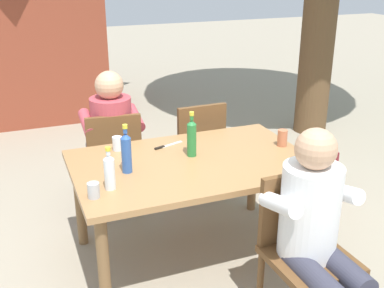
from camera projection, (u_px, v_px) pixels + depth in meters
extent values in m
plane|color=gray|center=(192.00, 253.00, 3.41)|extent=(24.00, 24.00, 0.00)
cube|color=#A37547|center=(192.00, 164.00, 3.15)|extent=(1.56, 1.00, 0.04)
cylinder|color=brown|center=(104.00, 269.00, 2.68)|extent=(0.07, 0.07, 0.68)
cylinder|color=brown|center=(313.00, 222.00, 3.16)|extent=(0.07, 0.07, 0.68)
cylinder|color=brown|center=(80.00, 202.00, 3.41)|extent=(0.07, 0.07, 0.68)
cylinder|color=brown|center=(253.00, 172.00, 3.89)|extent=(0.07, 0.07, 0.68)
cube|color=brown|center=(113.00, 160.00, 3.90)|extent=(0.48, 0.48, 0.04)
cube|color=brown|center=(114.00, 142.00, 3.63)|extent=(0.42, 0.08, 0.42)
cylinder|color=brown|center=(133.00, 173.00, 4.20)|extent=(0.04, 0.04, 0.41)
cylinder|color=brown|center=(90.00, 178.00, 4.10)|extent=(0.04, 0.04, 0.41)
cylinder|color=brown|center=(141.00, 192.00, 3.86)|extent=(0.04, 0.04, 0.41)
cylinder|color=brown|center=(94.00, 198.00, 3.76)|extent=(0.04, 0.04, 0.41)
cube|color=brown|center=(310.00, 260.00, 2.61)|extent=(0.45, 0.45, 0.04)
cube|color=brown|center=(293.00, 207.00, 2.70)|extent=(0.42, 0.05, 0.42)
cylinder|color=brown|center=(260.00, 282.00, 2.79)|extent=(0.04, 0.04, 0.41)
cylinder|color=brown|center=(314.00, 267.00, 2.93)|extent=(0.04, 0.04, 0.41)
cube|color=brown|center=(192.00, 148.00, 4.14)|extent=(0.45, 0.45, 0.04)
cube|color=brown|center=(202.00, 130.00, 3.88)|extent=(0.42, 0.05, 0.42)
cylinder|color=brown|center=(203.00, 160.00, 4.45)|extent=(0.04, 0.04, 0.41)
cylinder|color=brown|center=(165.00, 167.00, 4.31)|extent=(0.04, 0.04, 0.41)
cylinder|color=brown|center=(221.00, 176.00, 4.13)|extent=(0.04, 0.04, 0.41)
cylinder|color=brown|center=(180.00, 184.00, 3.99)|extent=(0.04, 0.04, 0.41)
cylinder|color=#B7424C|center=(112.00, 130.00, 3.75)|extent=(0.32, 0.32, 0.52)
sphere|color=tan|center=(109.00, 85.00, 3.62)|extent=(0.22, 0.22, 0.22)
cylinder|color=#383847|center=(119.00, 150.00, 4.05)|extent=(0.14, 0.40, 0.14)
cylinder|color=#383847|center=(115.00, 165.00, 4.31)|extent=(0.11, 0.11, 0.45)
cylinder|color=#B7424C|center=(135.00, 117.00, 3.79)|extent=(0.09, 0.31, 0.16)
cylinder|color=#383847|center=(98.00, 153.00, 3.99)|extent=(0.14, 0.40, 0.14)
cylinder|color=#383847|center=(96.00, 168.00, 4.25)|extent=(0.11, 0.11, 0.45)
cylinder|color=#B7424C|center=(87.00, 123.00, 3.66)|extent=(0.09, 0.31, 0.16)
cylinder|color=white|center=(310.00, 211.00, 2.55)|extent=(0.32, 0.32, 0.52)
sphere|color=tan|center=(316.00, 149.00, 2.42)|extent=(0.22, 0.22, 0.22)
cylinder|color=#383847|center=(313.00, 277.00, 2.44)|extent=(0.14, 0.40, 0.14)
cylinder|color=white|center=(280.00, 204.00, 2.46)|extent=(0.09, 0.31, 0.16)
cylinder|color=#383847|center=(342.00, 269.00, 2.50)|extent=(0.14, 0.40, 0.14)
cylinder|color=white|center=(340.00, 192.00, 2.59)|extent=(0.09, 0.31, 0.16)
cylinder|color=#2D56A3|center=(126.00, 155.00, 2.94)|extent=(0.06, 0.06, 0.23)
cone|color=#2D56A3|center=(125.00, 136.00, 2.90)|extent=(0.06, 0.06, 0.03)
cylinder|color=#2D56A3|center=(125.00, 131.00, 2.89)|extent=(0.03, 0.03, 0.03)
cylinder|color=yellow|center=(125.00, 127.00, 2.88)|extent=(0.03, 0.03, 0.03)
cylinder|color=#287A38|center=(192.00, 140.00, 3.19)|extent=(0.06, 0.06, 0.22)
cone|color=#287A38|center=(192.00, 122.00, 3.14)|extent=(0.06, 0.06, 0.03)
cylinder|color=#287A38|center=(192.00, 118.00, 3.13)|extent=(0.03, 0.03, 0.03)
cylinder|color=yellow|center=(192.00, 114.00, 3.12)|extent=(0.03, 0.03, 0.02)
cylinder|color=white|center=(110.00, 174.00, 2.74)|extent=(0.06, 0.06, 0.19)
cone|color=white|center=(108.00, 157.00, 2.70)|extent=(0.06, 0.06, 0.03)
cylinder|color=white|center=(108.00, 153.00, 2.69)|extent=(0.03, 0.03, 0.03)
cylinder|color=yellow|center=(108.00, 149.00, 2.68)|extent=(0.03, 0.03, 0.02)
cylinder|color=silver|center=(117.00, 143.00, 3.31)|extent=(0.07, 0.07, 0.10)
cylinder|color=#BC6B47|center=(282.00, 138.00, 3.38)|extent=(0.07, 0.07, 0.12)
cylinder|color=#B2B7BC|center=(94.00, 190.00, 2.65)|extent=(0.07, 0.07, 0.09)
cube|color=silver|center=(172.00, 144.00, 3.42)|extent=(0.18, 0.08, 0.01)
cube|color=black|center=(160.00, 148.00, 3.35)|extent=(0.08, 0.05, 0.01)
cube|color=maroon|center=(318.00, 173.00, 4.21)|extent=(0.28, 0.16, 0.40)
cube|color=maroon|center=(325.00, 185.00, 4.14)|extent=(0.20, 0.06, 0.18)
cube|color=brown|center=(12.00, 28.00, 6.09)|extent=(2.13, 1.52, 2.27)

